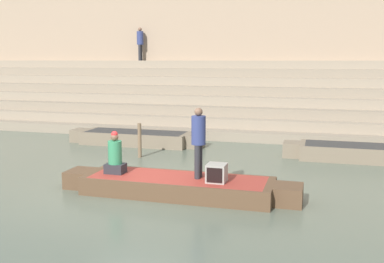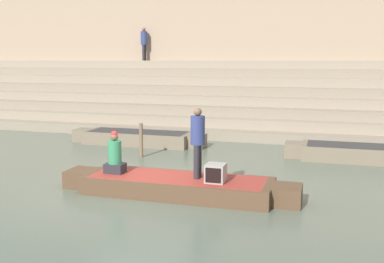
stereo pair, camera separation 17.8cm
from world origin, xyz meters
The scene contains 11 objects.
ground_plane centered at (0.00, 0.00, 0.00)m, with size 120.00×120.00×0.00m, color #566051.
ghat_steps centered at (0.00, 10.92, 1.10)m, with size 36.00×5.77×3.10m.
back_wall centered at (0.00, 13.56, 3.73)m, with size 34.20×1.28×7.51m.
rowboat_main centered at (1.00, 0.10, 0.23)m, with size 5.70×1.51×0.42m.
person_standing centered at (1.47, 0.19, 1.37)m, with size 0.33×0.33×1.64m.
person_rowing centered at (-0.58, 0.06, 0.83)m, with size 0.46×0.36×1.03m.
tv_set centered at (1.96, -0.05, 0.63)m, with size 0.43×0.45×0.41m.
moored_boat_shore centered at (5.51, 5.16, 0.26)m, with size 4.97×1.32×0.48m.
moored_boat_distant centered at (-2.46, 5.73, 0.26)m, with size 5.19×1.32×0.48m.
mooring_post centered at (-1.44, 3.66, 0.56)m, with size 0.12×0.12×1.12m, color brown.
person_on_steps centered at (-5.04, 12.61, 4.09)m, with size 0.34×0.34×1.70m.
Camera 2 is at (4.28, -9.56, 3.13)m, focal length 42.00 mm.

